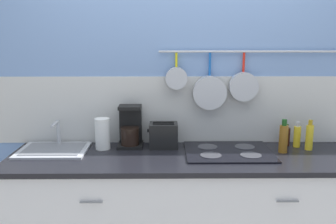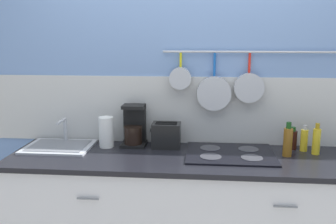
% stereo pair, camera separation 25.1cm
% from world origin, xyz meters
% --- Properties ---
extents(wall_back, '(7.20, 0.16, 2.60)m').
position_xyz_m(wall_back, '(0.00, 0.37, 1.27)').
color(wall_back, '#7293C6').
rests_on(wall_back, ground_plane).
extents(cabinet_base, '(2.42, 0.64, 0.86)m').
position_xyz_m(cabinet_base, '(0.00, -0.00, 0.43)').
color(cabinet_base, silver).
rests_on(cabinet_base, ground_plane).
extents(countertop, '(2.46, 0.66, 0.03)m').
position_xyz_m(countertop, '(0.00, 0.00, 0.88)').
color(countertop, black).
rests_on(countertop, cabinet_base).
extents(sink_basin, '(0.48, 0.39, 0.19)m').
position_xyz_m(sink_basin, '(-0.95, 0.12, 0.91)').
color(sink_basin, '#B7BABF').
rests_on(sink_basin, countertop).
extents(paper_towel_roll, '(0.11, 0.11, 0.23)m').
position_xyz_m(paper_towel_roll, '(-0.60, 0.17, 1.01)').
color(paper_towel_roll, white).
rests_on(paper_towel_roll, countertop).
extents(coffee_maker, '(0.18, 0.18, 0.31)m').
position_xyz_m(coffee_maker, '(-0.41, 0.24, 1.02)').
color(coffee_maker, black).
rests_on(coffee_maker, countertop).
extents(toaster, '(0.22, 0.15, 0.19)m').
position_xyz_m(toaster, '(-0.16, 0.20, 0.99)').
color(toaster, black).
rests_on(toaster, countertop).
extents(cooktop, '(0.61, 0.49, 0.01)m').
position_xyz_m(cooktop, '(0.30, 0.07, 0.90)').
color(cooktop, black).
rests_on(cooktop, countertop).
extents(bottle_sesame_oil, '(0.06, 0.06, 0.24)m').
position_xyz_m(bottle_sesame_oil, '(0.68, 0.07, 1.00)').
color(bottle_sesame_oil, '#8C5919').
rests_on(bottle_sesame_oil, countertop).
extents(bottle_cooking_wine, '(0.06, 0.06, 0.16)m').
position_xyz_m(bottle_cooking_wine, '(0.76, 0.25, 0.97)').
color(bottle_cooking_wine, '#33140F').
rests_on(bottle_cooking_wine, countertop).
extents(bottle_olive_oil, '(0.05, 0.05, 0.19)m').
position_xyz_m(bottle_olive_oil, '(0.83, 0.20, 0.98)').
color(bottle_olive_oil, yellow).
rests_on(bottle_olive_oil, countertop).
extents(bottle_vinegar, '(0.05, 0.05, 0.22)m').
position_xyz_m(bottle_vinegar, '(0.89, 0.13, 0.99)').
color(bottle_vinegar, yellow).
rests_on(bottle_vinegar, countertop).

